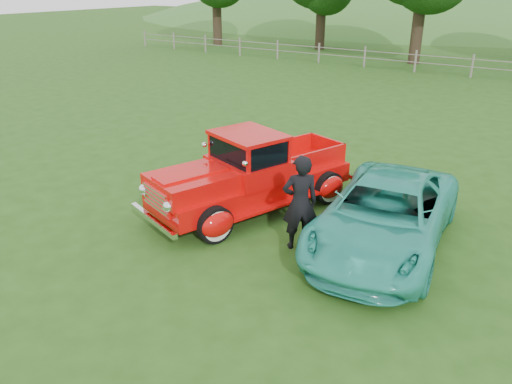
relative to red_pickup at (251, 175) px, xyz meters
The scene contains 6 objects.
ground 2.20m from the red_pickup, 77.35° to the right, with size 140.00×140.00×0.00m, color #244A13.
distant_hills 57.82m from the red_pickup, 93.62° to the left, with size 116.00×60.00×18.00m.
fence_line 20.00m from the red_pickup, 88.71° to the left, with size 48.00×0.12×1.20m.
red_pickup is the anchor object (origin of this frame).
teal_sedan 3.11m from the red_pickup, ahead, with size 2.20×4.77×1.32m, color teal.
man 2.02m from the red_pickup, 28.54° to the right, with size 0.68×0.45×1.88m, color black.
Camera 1 is at (5.36, -6.50, 4.80)m, focal length 35.00 mm.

